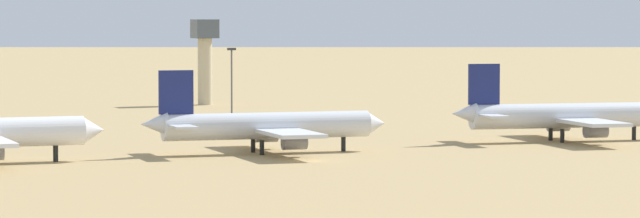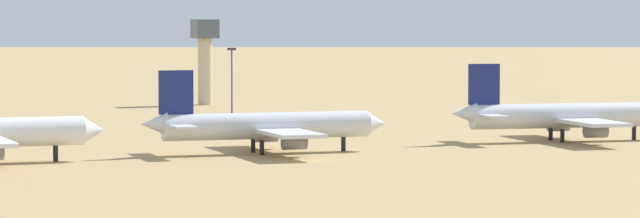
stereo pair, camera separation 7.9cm
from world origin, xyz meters
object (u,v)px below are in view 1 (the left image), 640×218
Objects in this scene: light_pole_east at (232,75)px; parked_jet_navy_3 at (563,116)px; control_tower at (205,53)px; parked_jet_navy_2 at (265,126)px.

parked_jet_navy_3 is at bearing -74.48° from light_pole_east.
control_tower is at bearing 81.17° from light_pole_east.
light_pole_east is (27.17, 93.84, 3.85)m from parked_jet_navy_2.
control_tower is at bearing 106.18° from parked_jet_navy_3.
light_pole_east is at bearing 77.79° from parked_jet_navy_2.
parked_jet_navy_3 is 2.83× the size of light_pole_east.
parked_jet_navy_2 is at bearing -106.15° from light_pole_east.
control_tower reaches higher than parked_jet_navy_3.
parked_jet_navy_2 is 97.77m from light_pole_east.
parked_jet_navy_2 is 131.72m from control_tower.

